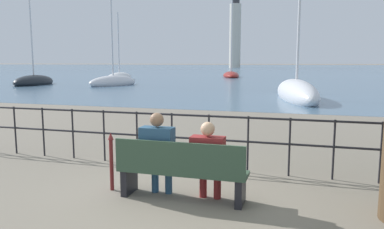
% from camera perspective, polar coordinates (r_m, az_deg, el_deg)
% --- Properties ---
extents(ground_plane, '(1000.00, 1000.00, 0.00)m').
position_cam_1_polar(ground_plane, '(5.72, -1.46, -12.68)').
color(ground_plane, gray).
extents(harbor_water, '(600.00, 300.00, 0.01)m').
position_cam_1_polar(harbor_water, '(165.18, 16.07, 6.96)').
color(harbor_water, slate).
rests_on(harbor_water, ground_plane).
extents(park_bench, '(1.93, 0.45, 0.90)m').
position_cam_1_polar(park_bench, '(5.52, -1.69, -8.64)').
color(park_bench, '#334C38').
rests_on(park_bench, ground_plane).
extents(seated_person_left, '(0.50, 0.35, 1.28)m').
position_cam_1_polar(seated_person_left, '(5.65, -5.21, -5.52)').
color(seated_person_left, navy).
rests_on(seated_person_left, ground_plane).
extents(seated_person_right, '(0.49, 0.35, 1.18)m').
position_cam_1_polar(seated_person_right, '(5.43, 2.47, -6.57)').
color(seated_person_right, maroon).
rests_on(seated_person_right, ground_plane).
extents(promenade_railing, '(11.81, 0.04, 1.05)m').
position_cam_1_polar(promenade_railing, '(7.02, 2.58, -2.88)').
color(promenade_railing, black).
rests_on(promenade_railing, ground_plane).
extents(closed_umbrella, '(0.09, 0.09, 0.93)m').
position_cam_1_polar(closed_umbrella, '(6.05, -12.19, -6.53)').
color(closed_umbrella, maroon).
rests_on(closed_umbrella, ground_plane).
extents(sailboat_0, '(3.20, 7.94, 7.84)m').
position_cam_1_polar(sailboat_0, '(43.02, -11.00, 5.51)').
color(sailboat_0, white).
rests_on(sailboat_0, ground_plane).
extents(sailboat_1, '(3.26, 8.15, 7.31)m').
position_cam_1_polar(sailboat_1, '(21.28, 15.60, 3.14)').
color(sailboat_1, silver).
rests_on(sailboat_1, ground_plane).
extents(sailboat_2, '(3.27, 5.40, 12.43)m').
position_cam_1_polar(sailboat_2, '(33.43, -11.92, 4.98)').
color(sailboat_2, silver).
rests_on(sailboat_2, ground_plane).
extents(sailboat_4, '(3.70, 7.43, 12.03)m').
position_cam_1_polar(sailboat_4, '(51.45, 5.97, 6.01)').
color(sailboat_4, maroon).
rests_on(sailboat_4, ground_plane).
extents(sailboat_5, '(2.86, 5.61, 8.07)m').
position_cam_1_polar(sailboat_5, '(36.66, -22.94, 4.64)').
color(sailboat_5, black).
rests_on(sailboat_5, ground_plane).
extents(harbor_lighthouse, '(4.19, 4.19, 28.45)m').
position_cam_1_polar(harbor_lighthouse, '(143.24, 6.59, 12.40)').
color(harbor_lighthouse, beige).
rests_on(harbor_lighthouse, ground_plane).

